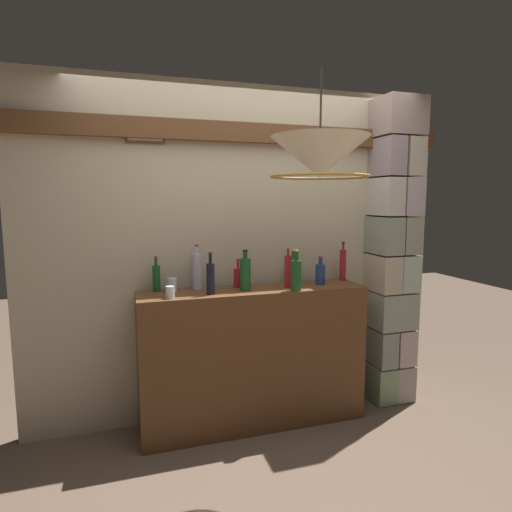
# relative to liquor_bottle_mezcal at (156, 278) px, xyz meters

# --- Properties ---
(ground_plane) EXTENTS (12.00, 12.00, 0.00)m
(ground_plane) POSITION_rel_liquor_bottle_mezcal_xyz_m (0.68, -0.97, -1.14)
(ground_plane) COLOR brown
(panelled_rear_partition) EXTENTS (3.29, 0.15, 2.54)m
(panelled_rear_partition) POSITION_rel_liquor_bottle_mezcal_xyz_m (0.68, 0.13, 0.19)
(panelled_rear_partition) COLOR #BCAD8E
(panelled_rear_partition) RESTS_ON ground
(stone_pillar) EXTENTS (0.35, 0.38, 2.48)m
(stone_pillar) POSITION_rel_liquor_bottle_mezcal_xyz_m (1.90, -0.04, 0.09)
(stone_pillar) COLOR gray
(stone_pillar) RESTS_ON ground
(bar_shelf_unit) EXTENTS (1.67, 0.37, 1.04)m
(bar_shelf_unit) POSITION_rel_liquor_bottle_mezcal_xyz_m (0.68, -0.13, -0.62)
(bar_shelf_unit) COLOR brown
(bar_shelf_unit) RESTS_ON ground
(liquor_bottle_mezcal) EXTENTS (0.05, 0.05, 0.25)m
(liquor_bottle_mezcal) POSITION_rel_liquor_bottle_mezcal_xyz_m (0.00, 0.00, 0.00)
(liquor_bottle_mezcal) COLOR #184D23
(liquor_bottle_mezcal) RESTS_ON bar_shelf_unit
(liquor_bottle_sherry) EXTENTS (0.06, 0.06, 0.30)m
(liquor_bottle_sherry) POSITION_rel_liquor_bottle_mezcal_xyz_m (0.35, -0.20, 0.02)
(liquor_bottle_sherry) COLOR black
(liquor_bottle_sherry) RESTS_ON bar_shelf_unit
(liquor_bottle_port) EXTENTS (0.07, 0.07, 0.22)m
(liquor_bottle_port) POSITION_rel_liquor_bottle_mezcal_xyz_m (1.22, -0.12, -0.01)
(liquor_bottle_port) COLOR navy
(liquor_bottle_port) RESTS_ON bar_shelf_unit
(liquor_bottle_tequila) EXTENTS (0.05, 0.05, 0.31)m
(liquor_bottle_tequila) POSITION_rel_liquor_bottle_mezcal_xyz_m (1.47, -0.02, 0.03)
(liquor_bottle_tequila) COLOR maroon
(liquor_bottle_tequila) RESTS_ON bar_shelf_unit
(liquor_bottle_whiskey) EXTENTS (0.05, 0.05, 0.30)m
(liquor_bottle_whiskey) POSITION_rel_liquor_bottle_mezcal_xyz_m (0.94, -0.15, 0.03)
(liquor_bottle_whiskey) COLOR #A31E25
(liquor_bottle_whiskey) RESTS_ON bar_shelf_unit
(liquor_bottle_bourbon) EXTENTS (0.08, 0.08, 0.26)m
(liquor_bottle_bourbon) POSITION_rel_liquor_bottle_mezcal_xyz_m (1.05, -0.00, -0.01)
(liquor_bottle_bourbon) COLOR #1A5522
(liquor_bottle_bourbon) RESTS_ON bar_shelf_unit
(liquor_bottle_brandy) EXTENTS (0.08, 0.08, 0.29)m
(liquor_bottle_brandy) POSITION_rel_liquor_bottle_mezcal_xyz_m (0.61, -0.15, 0.02)
(liquor_bottle_brandy) COLOR #1B4D23
(liquor_bottle_brandy) RESTS_ON bar_shelf_unit
(liquor_bottle_scotch) EXTENTS (0.07, 0.07, 0.21)m
(liquor_bottle_scotch) POSITION_rel_liquor_bottle_mezcal_xyz_m (0.59, -0.03, -0.02)
(liquor_bottle_scotch) COLOR #A81D20
(liquor_bottle_scotch) RESTS_ON bar_shelf_unit
(liquor_bottle_gin) EXTENTS (0.08, 0.08, 0.29)m
(liquor_bottle_gin) POSITION_rel_liquor_bottle_mezcal_xyz_m (0.96, -0.27, 0.02)
(liquor_bottle_gin) COLOR #1A4E22
(liquor_bottle_gin) RESTS_ON bar_shelf_unit
(liquor_bottle_rye) EXTENTS (0.07, 0.07, 0.32)m
(liquor_bottle_rye) POSITION_rel_liquor_bottle_mezcal_xyz_m (0.29, 0.01, 0.03)
(liquor_bottle_rye) COLOR #B6B3D7
(liquor_bottle_rye) RESTS_ON bar_shelf_unit
(glass_tumbler_rocks) EXTENTS (0.07, 0.07, 0.09)m
(glass_tumbler_rocks) POSITION_rel_liquor_bottle_mezcal_xyz_m (0.10, -0.02, -0.05)
(glass_tumbler_rocks) COLOR silver
(glass_tumbler_rocks) RESTS_ON bar_shelf_unit
(glass_tumbler_highball) EXTENTS (0.06, 0.06, 0.08)m
(glass_tumbler_highball) POSITION_rel_liquor_bottle_mezcal_xyz_m (0.07, -0.24, -0.06)
(glass_tumbler_highball) COLOR silver
(glass_tumbler_highball) RESTS_ON bar_shelf_unit
(pendant_lamp) EXTENTS (0.57, 0.57, 0.60)m
(pendant_lamp) POSITION_rel_liquor_bottle_mezcal_xyz_m (0.86, -0.81, 0.78)
(pendant_lamp) COLOR #EFE5C6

